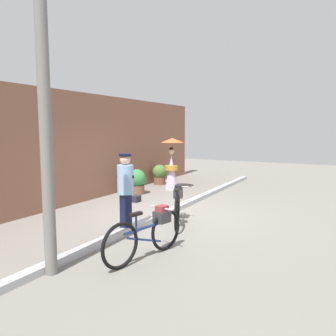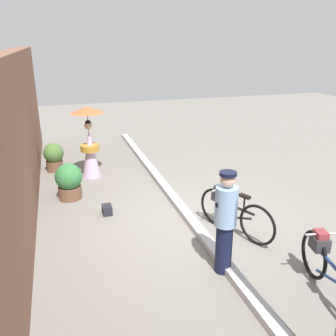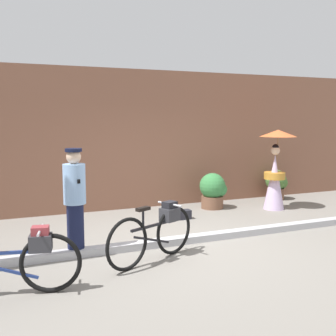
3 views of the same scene
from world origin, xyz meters
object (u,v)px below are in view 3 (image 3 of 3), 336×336
at_px(person_with_parasol, 275,169).
at_px(potted_plant_small, 276,184).
at_px(bicycle_far_side, 156,231).
at_px(potted_plant_by_door, 213,190).
at_px(person_officer, 75,199).
at_px(bicycle_near_officer, 11,260).
at_px(backpack_on_pavement, 184,214).

distance_m(person_with_parasol, potted_plant_small, 1.31).
xyz_separation_m(bicycle_far_side, potted_plant_by_door, (2.53, 2.83, -0.02)).
distance_m(bicycle_far_side, person_officer, 1.34).
height_order(bicycle_near_officer, person_with_parasol, person_with_parasol).
xyz_separation_m(bicycle_near_officer, backpack_on_pavement, (3.49, 2.62, -0.34)).
height_order(bicycle_near_officer, bicycle_far_side, bicycle_far_side).
xyz_separation_m(bicycle_near_officer, potted_plant_small, (6.61, 3.63, -0.02)).
height_order(person_with_parasol, potted_plant_small, person_with_parasol).
relative_size(bicycle_near_officer, backpack_on_pavement, 6.80).
distance_m(potted_plant_small, backpack_on_pavement, 3.30).
height_order(person_officer, person_with_parasol, person_with_parasol).
bearing_deg(bicycle_far_side, person_officer, 147.42).
relative_size(person_officer, potted_plant_by_door, 1.99).
xyz_separation_m(bicycle_far_side, person_officer, (-1.07, 0.68, 0.44)).
bearing_deg(bicycle_near_officer, person_with_parasol, 24.74).
height_order(potted_plant_small, backpack_on_pavement, potted_plant_small).
distance_m(person_officer, person_with_parasol, 5.13).
distance_m(bicycle_near_officer, potted_plant_small, 7.54).
relative_size(bicycle_far_side, backpack_on_pavement, 6.00).
distance_m(person_officer, backpack_on_pavement, 3.02).
bearing_deg(backpack_on_pavement, bicycle_far_side, -124.30).
xyz_separation_m(bicycle_far_side, backpack_on_pavement, (1.46, 2.14, -0.35)).
xyz_separation_m(potted_plant_by_door, backpack_on_pavement, (-1.07, -0.69, -0.34)).
bearing_deg(person_with_parasol, bicycle_far_side, -149.96).
height_order(bicycle_far_side, backpack_on_pavement, bicycle_far_side).
bearing_deg(backpack_on_pavement, potted_plant_by_door, 32.92).
relative_size(person_officer, backpack_on_pavement, 6.30).
height_order(bicycle_far_side, person_officer, person_officer).
height_order(bicycle_far_side, potted_plant_by_door, bicycle_far_side).
xyz_separation_m(potted_plant_by_door, potted_plant_small, (2.05, 0.31, -0.02)).
xyz_separation_m(person_officer, potted_plant_small, (5.65, 2.46, -0.47)).
height_order(person_officer, potted_plant_small, person_officer).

